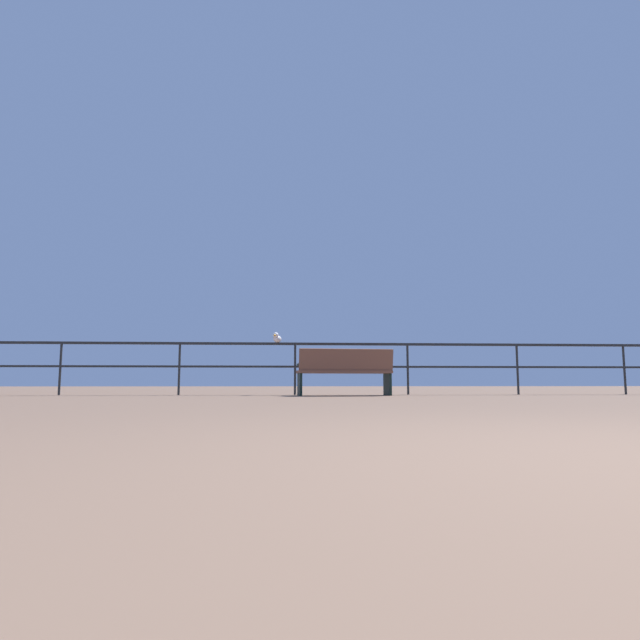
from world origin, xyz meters
TOP-DOWN VIEW (x-y plane):
  - pier_railing at (0.00, 9.08)m, footprint 24.58×0.05m
  - bench_near_left at (-0.21, 8.38)m, footprint 1.77×0.80m
  - seagull_on_rail at (-1.47, 9.06)m, footprint 0.21×0.40m

SIDE VIEW (x-z plane):
  - bench_near_left at x=-0.21m, z-range 0.05..0.90m
  - pier_railing at x=0.00m, z-range 0.25..1.27m
  - seagull_on_rail at x=-1.47m, z-range 1.01..1.20m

